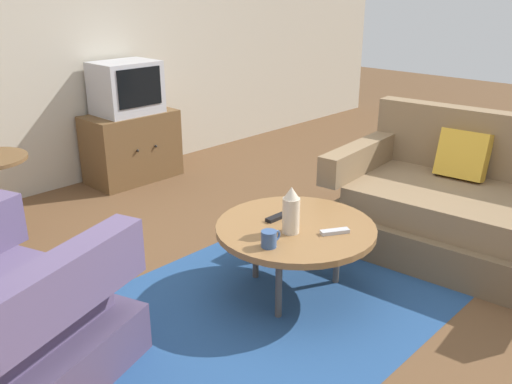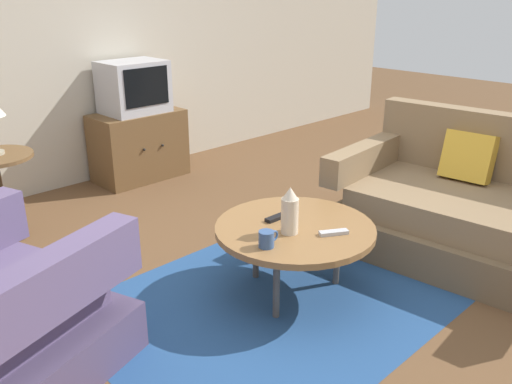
% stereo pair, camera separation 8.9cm
% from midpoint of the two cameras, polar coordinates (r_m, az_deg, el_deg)
% --- Properties ---
extents(ground_plane, '(16.00, 16.00, 0.00)m').
position_cam_midpoint_polar(ground_plane, '(3.10, 3.34, -10.79)').
color(ground_plane, brown).
extents(back_wall, '(9.00, 0.12, 2.70)m').
position_cam_midpoint_polar(back_wall, '(4.75, -20.72, 16.34)').
color(back_wall, '#BCB29E').
rests_on(back_wall, ground).
extents(area_rug, '(2.28, 1.54, 0.00)m').
position_cam_midpoint_polar(area_rug, '(3.14, 4.76, -10.36)').
color(area_rug, navy).
rests_on(area_rug, ground).
extents(couch, '(1.11, 1.67, 0.86)m').
position_cam_midpoint_polar(couch, '(3.70, 22.23, -1.98)').
color(couch, brown).
rests_on(couch, ground).
extents(coffee_table, '(0.87, 0.87, 0.41)m').
position_cam_midpoint_polar(coffee_table, '(2.96, 4.95, -4.07)').
color(coffee_table, olive).
rests_on(coffee_table, ground).
extents(tv_stand, '(0.78, 0.46, 0.60)m').
position_cam_midpoint_polar(tv_stand, '(4.91, -11.69, 4.80)').
color(tv_stand, brown).
rests_on(tv_stand, ground).
extents(television, '(0.52, 0.41, 0.44)m').
position_cam_midpoint_polar(television, '(4.80, -12.23, 10.75)').
color(television, '#B7B7BC').
rests_on(television, tv_stand).
extents(vase, '(0.09, 0.09, 0.25)m').
position_cam_midpoint_polar(vase, '(2.81, 4.44, -2.04)').
color(vase, beige).
rests_on(vase, coffee_table).
extents(mug, '(0.12, 0.08, 0.08)m').
position_cam_midpoint_polar(mug, '(2.69, 2.10, -4.96)').
color(mug, '#335184').
rests_on(mug, coffee_table).
extents(tv_remote_dark, '(0.18, 0.05, 0.02)m').
position_cam_midpoint_polar(tv_remote_dark, '(3.03, 3.21, -2.63)').
color(tv_remote_dark, black).
rests_on(tv_remote_dark, coffee_table).
extents(tv_remote_silver, '(0.15, 0.12, 0.02)m').
position_cam_midpoint_polar(tv_remote_silver, '(2.87, 9.06, -4.24)').
color(tv_remote_silver, '#B2B2B7').
rests_on(tv_remote_silver, coffee_table).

